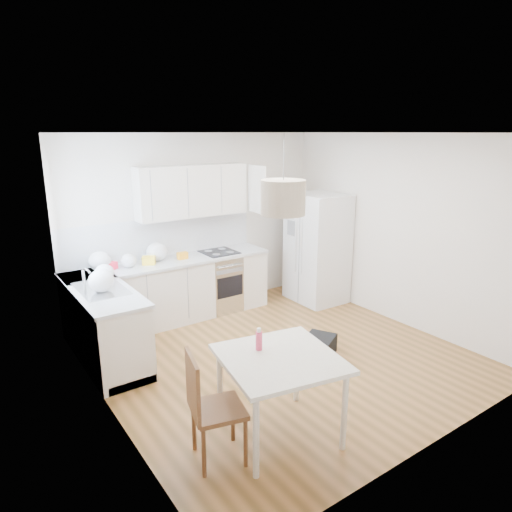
{
  "coord_description": "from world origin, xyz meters",
  "views": [
    {
      "loc": [
        -3.2,
        -4.08,
        2.71
      ],
      "look_at": [
        -0.09,
        0.4,
        1.22
      ],
      "focal_mm": 32.0,
      "sensor_mm": 36.0,
      "label": 1
    }
  ],
  "objects": [
    {
      "name": "snack_orange",
      "position": [
        -0.43,
        1.78,
        0.97
      ],
      "size": [
        0.15,
        0.09,
        0.1
      ],
      "primitive_type": "cube",
      "rotation": [
        0.0,
        0.0,
        0.02
      ],
      "color": "orange",
      "rests_on": "counter_back"
    },
    {
      "name": "dining_table",
      "position": [
        -0.94,
        -1.2,
        0.7
      ],
      "size": [
        1.16,
        1.16,
        0.79
      ],
      "rotation": [
        0.0,
        0.0,
        -0.19
      ],
      "color": "beige",
      "rests_on": "floor"
    },
    {
      "name": "floor",
      "position": [
        0.0,
        0.0,
        0.0
      ],
      "size": [
        4.2,
        4.2,
        0.0
      ],
      "primitive_type": "plane",
      "color": "brown",
      "rests_on": "ground"
    },
    {
      "name": "cabinets_back",
      "position": [
        -0.6,
        1.8,
        0.44
      ],
      "size": [
        3.0,
        0.6,
        0.88
      ],
      "primitive_type": "cube",
      "color": "silver",
      "rests_on": "floor"
    },
    {
      "name": "refrigerator",
      "position": [
        1.74,
        1.25,
        0.88
      ],
      "size": [
        0.86,
        0.9,
        1.77
      ],
      "primitive_type": null,
      "rotation": [
        0.0,
        0.0,
        -0.02
      ],
      "color": "white",
      "rests_on": "floor"
    },
    {
      "name": "snack_red",
      "position": [
        -1.44,
        1.86,
        0.97
      ],
      "size": [
        0.17,
        0.14,
        0.1
      ],
      "primitive_type": "cube",
      "rotation": [
        0.0,
        0.0,
        0.43
      ],
      "color": "red",
      "rests_on": "counter_back"
    },
    {
      "name": "backsplash_left",
      "position": [
        -2.09,
        1.2,
        1.21
      ],
      "size": [
        0.01,
        1.8,
        0.58
      ],
      "primitive_type": "cube",
      "color": "white",
      "rests_on": "wall_left"
    },
    {
      "name": "range_oven",
      "position": [
        0.2,
        1.8,
        0.44
      ],
      "size": [
        0.5,
        0.61,
        0.88
      ],
      "primitive_type": null,
      "color": "silver",
      "rests_on": "floor"
    },
    {
      "name": "wall_right",
      "position": [
        2.1,
        0.0,
        1.35
      ],
      "size": [
        0.0,
        4.2,
        4.2
      ],
      "primitive_type": "plane",
      "rotation": [
        1.57,
        0.0,
        -1.57
      ],
      "color": "silver",
      "rests_on": "floor"
    },
    {
      "name": "wall_back",
      "position": [
        0.0,
        2.1,
        1.35
      ],
      "size": [
        4.2,
        0.0,
        4.2
      ],
      "primitive_type": "plane",
      "rotation": [
        1.57,
        0.0,
        0.0
      ],
      "color": "silver",
      "rests_on": "floor"
    },
    {
      "name": "grocery_bag_d",
      "position": [
        -1.67,
        1.41,
        1.03
      ],
      "size": [
        0.24,
        0.2,
        0.21
      ],
      "primitive_type": "ellipsoid",
      "color": "white",
      "rests_on": "counter_back"
    },
    {
      "name": "counter_left",
      "position": [
        -1.8,
        1.2,
        0.9
      ],
      "size": [
        0.64,
        1.82,
        0.04
      ],
      "primitive_type": "cube",
      "color": "#B7BABC",
      "rests_on": "cabinets_left"
    },
    {
      "name": "grocery_bag_a",
      "position": [
        -1.58,
        1.89,
        1.05
      ],
      "size": [
        0.29,
        0.25,
        0.26
      ],
      "primitive_type": "ellipsoid",
      "color": "white",
      "rests_on": "counter_back"
    },
    {
      "name": "cabinets_left",
      "position": [
        -1.8,
        1.2,
        0.44
      ],
      "size": [
        0.6,
        1.8,
        0.88
      ],
      "primitive_type": "cube",
      "color": "silver",
      "rests_on": "floor"
    },
    {
      "name": "grocery_bag_c",
      "position": [
        -0.77,
        1.9,
        1.06
      ],
      "size": [
        0.3,
        0.26,
        0.27
      ],
      "primitive_type": "ellipsoid",
      "color": "white",
      "rests_on": "counter_back"
    },
    {
      "name": "upper_cabinets",
      "position": [
        -0.15,
        1.94,
        1.88
      ],
      "size": [
        1.7,
        0.32,
        0.75
      ],
      "primitive_type": "cube",
      "color": "silver",
      "rests_on": "wall_back"
    },
    {
      "name": "wall_left",
      "position": [
        -2.1,
        0.0,
        1.35
      ],
      "size": [
        0.0,
        4.2,
        4.2
      ],
      "primitive_type": "plane",
      "rotation": [
        1.57,
        0.0,
        1.57
      ],
      "color": "silver",
      "rests_on": "floor"
    },
    {
      "name": "ceiling",
      "position": [
        0.0,
        0.0,
        2.7
      ],
      "size": [
        4.2,
        4.2,
        0.0
      ],
      "primitive_type": "plane",
      "rotation": [
        3.14,
        0.0,
        0.0
      ],
      "color": "white",
      "rests_on": "wall_back"
    },
    {
      "name": "pendant_lamp",
      "position": [
        -0.84,
        -1.09,
        2.18
      ],
      "size": [
        0.47,
        0.47,
        0.29
      ],
      "primitive_type": "cylinder",
      "rotation": [
        0.0,
        0.0,
        0.3
      ],
      "color": "beige",
      "rests_on": "ceiling"
    },
    {
      "name": "window_glassblock",
      "position": [
        -2.09,
        1.15,
        1.75
      ],
      "size": [
        0.02,
        1.0,
        1.0
      ],
      "primitive_type": "cube",
      "color": "#BFE0F9",
      "rests_on": "wall_left"
    },
    {
      "name": "grocery_bag_e",
      "position": [
        -1.82,
        1.03,
        1.05
      ],
      "size": [
        0.3,
        0.25,
        0.27
      ],
      "primitive_type": "ellipsoid",
      "color": "white",
      "rests_on": "counter_left"
    },
    {
      "name": "backsplash_back",
      "position": [
        -0.6,
        2.09,
        1.21
      ],
      "size": [
        3.0,
        0.01,
        0.58
      ],
      "primitive_type": "cube",
      "color": "white",
      "rests_on": "wall_back"
    },
    {
      "name": "gym_bag",
      "position": [
        0.37,
        -0.29,
        0.12
      ],
      "size": [
        0.62,
        0.55,
        0.24
      ],
      "primitive_type": "cube",
      "rotation": [
        0.0,
        0.0,
        0.5
      ],
      "color": "black",
      "rests_on": "floor"
    },
    {
      "name": "drink_bottle",
      "position": [
        -1.01,
        -0.98,
        0.89
      ],
      "size": [
        0.06,
        0.06,
        0.21
      ],
      "primitive_type": "cylinder",
      "rotation": [
        0.0,
        0.0,
        0.02
      ],
      "color": "#DE3D63",
      "rests_on": "dining_table"
    },
    {
      "name": "snack_yellow",
      "position": [
        -0.94,
        1.79,
        0.98
      ],
      "size": [
        0.2,
        0.18,
        0.12
      ],
      "primitive_type": "cube",
      "rotation": [
        0.0,
        0.0,
        -0.55
      ],
      "color": "yellow",
      "rests_on": "counter_back"
    },
    {
      "name": "grocery_bag_b",
      "position": [
        -1.22,
        1.81,
        1.02
      ],
      "size": [
        0.21,
        0.18,
        0.19
      ],
      "primitive_type": "ellipsoid",
      "color": "white",
      "rests_on": "counter_back"
    },
    {
      "name": "sink",
      "position": [
        -1.8,
        1.15,
        0.92
      ],
      "size": [
        0.5,
        0.8,
        0.16
      ],
      "primitive_type": null,
      "color": "silver",
      "rests_on": "counter_left"
    },
    {
      "name": "counter_back",
      "position": [
        -0.6,
        1.8,
        0.9
      ],
      "size": [
        3.02,
        0.64,
        0.04
      ],
      "primitive_type": "cube",
      "color": "#B7BABC",
      "rests_on": "cabinets_back"
    },
    {
      "name": "dining_chair",
      "position": [
        -1.56,
        -1.16,
        0.5
      ],
      "size": [
        0.51,
        0.51,
        0.99
      ],
      "primitive_type": null,
      "rotation": [
        0.0,
        0.0,
        -0.25
      ],
      "color": "#4F3217",
      "rests_on": "floor"
    }
  ]
}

